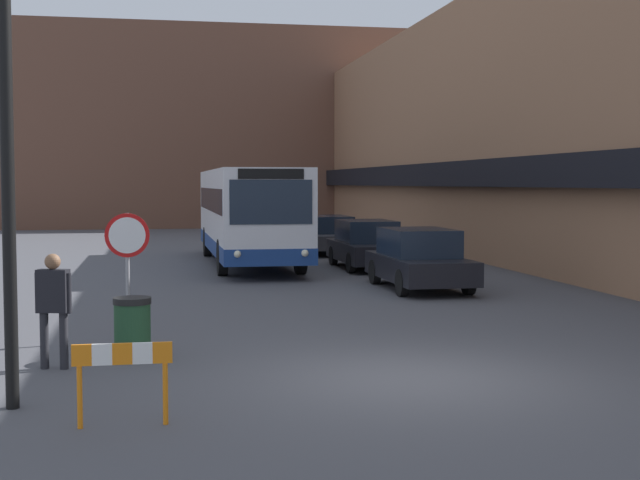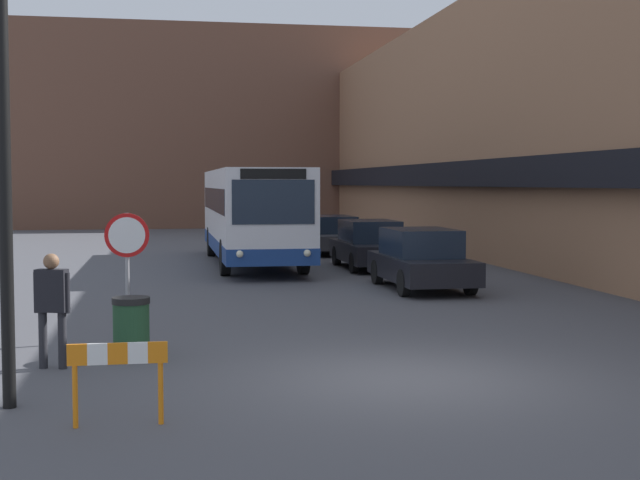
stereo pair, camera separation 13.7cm
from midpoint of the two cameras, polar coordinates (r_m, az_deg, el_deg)
The scene contains 12 objects.
ground_plane at distance 12.61m, azimuth 5.49°, elevation -8.81°, with size 160.00×160.00×0.00m, color #47474C.
building_row_right at distance 38.30m, azimuth 9.92°, elevation 6.58°, with size 5.50×60.00×9.46m.
building_backdrop_far at distance 57.93m, azimuth -7.29°, elevation 7.01°, with size 26.00×8.00×12.29m.
city_bus at distance 29.89m, azimuth -4.72°, elevation 1.73°, with size 2.61×11.66×3.15m.
parked_car_front at distance 22.97m, azimuth 6.18°, elevation -1.23°, with size 1.87×4.33×1.55m.
parked_car_middle at distance 28.41m, azimuth 2.88°, elevation -0.30°, with size 1.85×4.35×1.54m.
parked_car_back at distance 34.68m, azimuth 0.40°, elevation 0.37°, with size 1.85×4.86×1.45m.
stop_sign at distance 15.67m, azimuth -12.48°, elevation -0.54°, with size 0.76×0.08×2.20m.
street_lamp at distance 11.28m, azimuth -18.35°, elevation 9.44°, with size 1.46×0.36×6.26m.
pedestrian at distance 13.59m, azimuth -16.98°, elevation -3.68°, with size 0.53×0.33×1.69m.
trash_bin at distance 14.20m, azimuth -12.19°, elevation -5.50°, with size 0.59×0.59×0.95m.
construction_barricade at distance 10.27m, azimuth -12.90°, elevation -7.95°, with size 1.10×0.06×0.94m.
Camera 1 is at (-3.50, -11.81, 2.72)m, focal length 50.00 mm.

